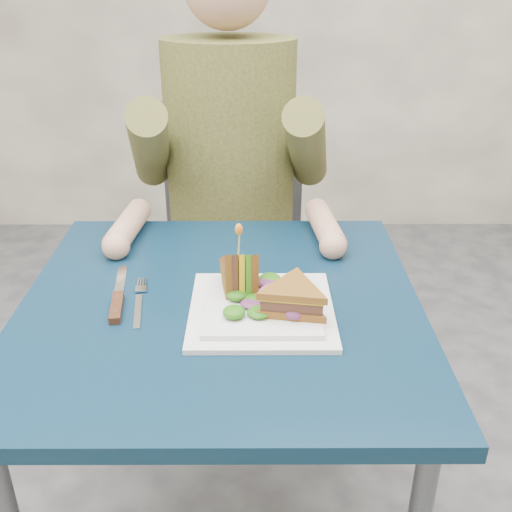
{
  "coord_description": "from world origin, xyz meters",
  "views": [
    {
      "loc": [
        0.06,
        -0.96,
        1.32
      ],
      "look_at": [
        0.07,
        0.01,
        0.82
      ],
      "focal_mm": 42.0,
      "sensor_mm": 36.0,
      "label": 1
    }
  ],
  "objects_px": {
    "chair": "(233,239)",
    "sandwich_flat": "(293,298)",
    "diner": "(229,127)",
    "sandwich_upright": "(239,275)",
    "knife": "(117,302)",
    "fork": "(139,303)",
    "table": "(222,336)",
    "plate": "(262,308)"
  },
  "relations": [
    {
      "from": "chair",
      "to": "diner",
      "type": "height_order",
      "value": "diner"
    },
    {
      "from": "sandwich_flat",
      "to": "plate",
      "type": "bearing_deg",
      "value": 155.56
    },
    {
      "from": "diner",
      "to": "sandwich_flat",
      "type": "xyz_separation_m",
      "value": [
        0.13,
        -0.62,
        -0.14
      ]
    },
    {
      "from": "diner",
      "to": "knife",
      "type": "relative_size",
      "value": 3.36
    },
    {
      "from": "knife",
      "to": "sandwich_upright",
      "type": "bearing_deg",
      "value": 4.57
    },
    {
      "from": "sandwich_flat",
      "to": "fork",
      "type": "relative_size",
      "value": 0.9
    },
    {
      "from": "table",
      "to": "sandwich_upright",
      "type": "distance_m",
      "value": 0.14
    },
    {
      "from": "chair",
      "to": "fork",
      "type": "distance_m",
      "value": 0.72
    },
    {
      "from": "table",
      "to": "diner",
      "type": "height_order",
      "value": "diner"
    },
    {
      "from": "sandwich_flat",
      "to": "knife",
      "type": "relative_size",
      "value": 0.73
    },
    {
      "from": "sandwich_flat",
      "to": "sandwich_upright",
      "type": "relative_size",
      "value": 1.2
    },
    {
      "from": "diner",
      "to": "fork",
      "type": "height_order",
      "value": "diner"
    },
    {
      "from": "fork",
      "to": "knife",
      "type": "height_order",
      "value": "knife"
    },
    {
      "from": "table",
      "to": "fork",
      "type": "height_order",
      "value": "fork"
    },
    {
      "from": "diner",
      "to": "knife",
      "type": "height_order",
      "value": "diner"
    },
    {
      "from": "table",
      "to": "sandwich_upright",
      "type": "xyz_separation_m",
      "value": [
        0.04,
        0.0,
        0.13
      ]
    },
    {
      "from": "table",
      "to": "chair",
      "type": "bearing_deg",
      "value": 90.0
    },
    {
      "from": "plate",
      "to": "sandwich_upright",
      "type": "height_order",
      "value": "sandwich_upright"
    },
    {
      "from": "fork",
      "to": "sandwich_upright",
      "type": "bearing_deg",
      "value": 4.78
    },
    {
      "from": "sandwich_upright",
      "to": "knife",
      "type": "height_order",
      "value": "sandwich_upright"
    },
    {
      "from": "sandwich_flat",
      "to": "diner",
      "type": "bearing_deg",
      "value": 101.93
    },
    {
      "from": "table",
      "to": "plate",
      "type": "distance_m",
      "value": 0.12
    },
    {
      "from": "table",
      "to": "sandwich_upright",
      "type": "relative_size",
      "value": 5.6
    },
    {
      "from": "knife",
      "to": "fork",
      "type": "bearing_deg",
      "value": 3.6
    },
    {
      "from": "diner",
      "to": "plate",
      "type": "relative_size",
      "value": 2.87
    },
    {
      "from": "sandwich_flat",
      "to": "sandwich_upright",
      "type": "bearing_deg",
      "value": 143.82
    },
    {
      "from": "chair",
      "to": "diner",
      "type": "distance_m",
      "value": 0.39
    },
    {
      "from": "sandwich_upright",
      "to": "fork",
      "type": "relative_size",
      "value": 0.75
    },
    {
      "from": "table",
      "to": "plate",
      "type": "height_order",
      "value": "plate"
    },
    {
      "from": "plate",
      "to": "diner",
      "type": "bearing_deg",
      "value": 97.3
    },
    {
      "from": "diner",
      "to": "sandwich_flat",
      "type": "relative_size",
      "value": 4.62
    },
    {
      "from": "diner",
      "to": "sandwich_upright",
      "type": "xyz_separation_m",
      "value": [
        0.04,
        -0.55,
        -0.13
      ]
    },
    {
      "from": "diner",
      "to": "plate",
      "type": "height_order",
      "value": "diner"
    },
    {
      "from": "table",
      "to": "plate",
      "type": "xyz_separation_m",
      "value": [
        0.08,
        -0.04,
        0.09
      ]
    },
    {
      "from": "table",
      "to": "sandwich_upright",
      "type": "bearing_deg",
      "value": 7.08
    },
    {
      "from": "chair",
      "to": "sandwich_flat",
      "type": "relative_size",
      "value": 5.77
    },
    {
      "from": "table",
      "to": "sandwich_flat",
      "type": "xyz_separation_m",
      "value": [
        0.13,
        -0.07,
        0.12
      ]
    },
    {
      "from": "sandwich_upright",
      "to": "chair",
      "type": "bearing_deg",
      "value": 93.09
    },
    {
      "from": "table",
      "to": "fork",
      "type": "bearing_deg",
      "value": -175.77
    },
    {
      "from": "chair",
      "to": "table",
      "type": "bearing_deg",
      "value": -90.0
    },
    {
      "from": "plate",
      "to": "knife",
      "type": "height_order",
      "value": "plate"
    },
    {
      "from": "diner",
      "to": "plate",
      "type": "bearing_deg",
      "value": -82.7
    }
  ]
}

